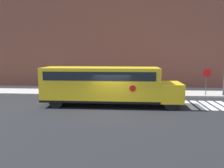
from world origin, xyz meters
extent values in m
plane|color=black|center=(0.00, 0.00, 0.00)|extent=(60.00, 60.00, 0.00)
cube|color=#B2ADA3|center=(0.00, 6.50, 0.07)|extent=(44.00, 3.00, 0.15)
cube|color=brown|center=(0.00, 13.00, 5.94)|extent=(32.00, 4.00, 11.87)
cube|color=white|center=(5.88, 2.00, 0.00)|extent=(0.50, 3.20, 0.01)
cube|color=white|center=(6.58, 2.00, 0.00)|extent=(0.50, 3.20, 0.01)
cube|color=white|center=(7.28, 2.00, 0.00)|extent=(0.50, 3.20, 0.01)
cube|color=white|center=(7.98, 2.00, 0.00)|extent=(0.50, 3.20, 0.01)
cube|color=yellow|center=(-0.95, 1.27, 1.69)|extent=(8.68, 2.50, 2.48)
cube|color=yellow|center=(4.21, 1.27, 1.13)|extent=(1.64, 2.50, 1.36)
cube|color=black|center=(-0.95, 1.27, 0.53)|extent=(8.68, 2.54, 0.16)
cube|color=black|center=(-0.95, 1.27, 2.38)|extent=(7.99, 2.53, 0.64)
cylinder|color=red|center=(1.44, -0.02, 1.57)|extent=(0.44, 0.02, 0.44)
cylinder|color=black|center=(4.13, 2.35, 0.50)|extent=(1.00, 0.30, 1.00)
cylinder|color=black|center=(4.13, 0.19, 0.50)|extent=(1.00, 0.30, 1.00)
cylinder|color=black|center=(-4.09, 2.35, 0.50)|extent=(1.00, 0.30, 1.00)
cylinder|color=black|center=(-4.09, 0.19, 0.50)|extent=(1.00, 0.30, 1.00)
cylinder|color=#38383A|center=(8.30, 5.46, 1.13)|extent=(0.07, 0.07, 2.26)
cylinder|color=red|center=(8.30, 5.41, 2.22)|extent=(0.78, 0.03, 0.78)
camera|label=1|loc=(1.12, -14.99, 3.94)|focal=35.00mm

